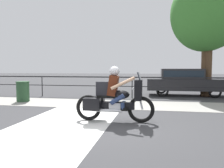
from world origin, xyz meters
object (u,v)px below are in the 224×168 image
at_px(parked_car, 184,80).
at_px(tree_behind_car, 206,14).
at_px(motorcycle, 114,97).
at_px(trash_bin, 23,91).
at_px(tree_behind_sign, 210,10).

height_order(parked_car, tree_behind_car, tree_behind_car).
relative_size(motorcycle, trash_bin, 2.44).
distance_m(tree_behind_sign, tree_behind_car, 0.27).
bearing_deg(parked_car, tree_behind_car, -6.19).
height_order(motorcycle, parked_car, motorcycle).
bearing_deg(parked_car, trash_bin, -155.80).
xyz_separation_m(parked_car, tree_behind_sign, (1.22, -0.13, 3.87)).
bearing_deg(parked_car, motorcycle, -114.81).
height_order(tree_behind_sign, tree_behind_car, tree_behind_sign).
bearing_deg(tree_behind_car, tree_behind_sign, -14.25).
relative_size(motorcycle, tree_behind_sign, 0.34).
bearing_deg(motorcycle, tree_behind_sign, 60.70).
xyz_separation_m(tree_behind_sign, tree_behind_car, (-0.19, 0.05, -0.18)).
bearing_deg(tree_behind_sign, trash_bin, -158.08).
bearing_deg(tree_behind_car, parked_car, 175.37).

